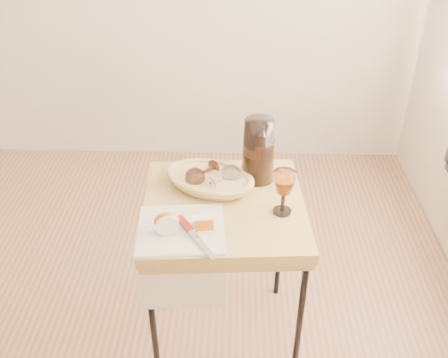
# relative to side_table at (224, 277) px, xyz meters

# --- Properties ---
(side_table) EXTENTS (0.63, 0.63, 0.76)m
(side_table) POSITION_rel_side_table_xyz_m (0.00, 0.00, 0.00)
(side_table) COLOR olive
(side_table) RESTS_ON floor
(tea_towel) EXTENTS (0.32, 0.29, 0.01)m
(tea_towel) POSITION_rel_side_table_xyz_m (-0.15, -0.16, 0.38)
(tea_towel) COLOR white
(tea_towel) RESTS_ON side_table
(bread_basket) EXTENTS (0.37, 0.32, 0.05)m
(bread_basket) POSITION_rel_side_table_xyz_m (-0.06, 0.11, 0.41)
(bread_basket) COLOR tan
(bread_basket) RESTS_ON side_table
(goblet_lying_a) EXTENTS (0.14, 0.15, 0.08)m
(goblet_lying_a) POSITION_rel_side_table_xyz_m (-0.08, 0.12, 0.43)
(goblet_lying_a) COLOR brown
(goblet_lying_a) RESTS_ON bread_basket
(goblet_lying_b) EXTENTS (0.14, 0.14, 0.08)m
(goblet_lying_b) POSITION_rel_side_table_xyz_m (-0.01, 0.09, 0.43)
(goblet_lying_b) COLOR white
(goblet_lying_b) RESTS_ON bread_basket
(pitcher) EXTENTS (0.21, 0.28, 0.30)m
(pitcher) POSITION_rel_side_table_xyz_m (0.13, 0.17, 0.51)
(pitcher) COLOR black
(pitcher) RESTS_ON side_table
(wine_goblet) EXTENTS (0.10, 0.10, 0.17)m
(wine_goblet) POSITION_rel_side_table_xyz_m (0.21, -0.05, 0.47)
(wine_goblet) COLOR white
(wine_goblet) RESTS_ON side_table
(apple_half) EXTENTS (0.09, 0.06, 0.08)m
(apple_half) POSITION_rel_side_table_xyz_m (-0.19, -0.18, 0.43)
(apple_half) COLOR #C00B00
(apple_half) RESTS_ON tea_towel
(apple_wedge) EXTENTS (0.07, 0.04, 0.04)m
(apple_wedge) POSITION_rel_side_table_xyz_m (-0.08, -0.15, 0.41)
(apple_wedge) COLOR white
(apple_wedge) RESTS_ON tea_towel
(table_knife) EXTENTS (0.15, 0.22, 0.02)m
(table_knife) POSITION_rel_side_table_xyz_m (-0.10, -0.20, 0.40)
(table_knife) COLOR silver
(table_knife) RESTS_ON tea_towel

